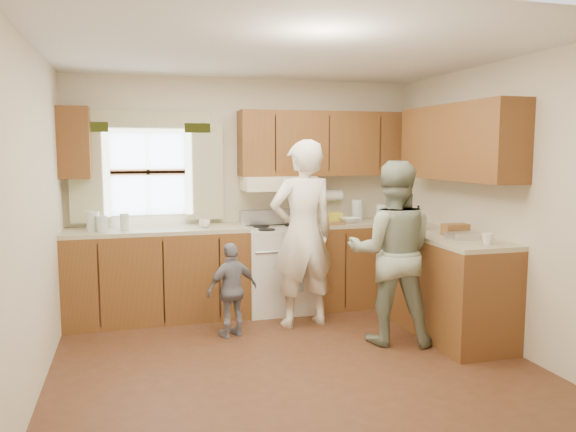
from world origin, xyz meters
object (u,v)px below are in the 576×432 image
object	(u,v)px
woman_left	(303,234)
woman_right	(392,253)
child	(232,290)
stove	(280,267)

from	to	relation	value
woman_left	woman_right	distance (m)	0.93
woman_right	child	bearing A→B (deg)	0.48
stove	woman_right	bearing A→B (deg)	-61.09
woman_left	child	bearing A→B (deg)	5.76
stove	woman_left	size ratio (longest dim) A/B	0.59
stove	child	size ratio (longest dim) A/B	1.21
child	woman_right	bearing A→B (deg)	138.89
stove	child	distance (m)	0.98
stove	woman_left	xyz separation A→B (m)	(0.07, -0.59, 0.45)
stove	woman_left	world-z (taller)	woman_left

